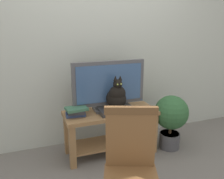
{
  "coord_description": "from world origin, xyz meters",
  "views": [
    {
      "loc": [
        -0.92,
        -2.11,
        1.6
      ],
      "look_at": [
        0.0,
        0.41,
        0.84
      ],
      "focal_mm": 38.69,
      "sensor_mm": 36.0,
      "label": 1
    }
  ],
  "objects_px": {
    "cat": "(117,96)",
    "wooden_chair": "(131,163)",
    "tv": "(109,85)",
    "media_box": "(116,110)",
    "tv_stand": "(111,125)",
    "potted_plant": "(171,117)",
    "book_stack": "(76,111)"
  },
  "relations": [
    {
      "from": "tv_stand",
      "to": "media_box",
      "type": "distance_m",
      "value": 0.22
    },
    {
      "from": "tv_stand",
      "to": "tv",
      "type": "distance_m",
      "value": 0.49
    },
    {
      "from": "tv_stand",
      "to": "wooden_chair",
      "type": "height_order",
      "value": "wooden_chair"
    },
    {
      "from": "tv",
      "to": "media_box",
      "type": "relative_size",
      "value": 2.13
    },
    {
      "from": "media_box",
      "to": "wooden_chair",
      "type": "distance_m",
      "value": 1.09
    },
    {
      "from": "media_box",
      "to": "potted_plant",
      "type": "distance_m",
      "value": 0.73
    },
    {
      "from": "tv_stand",
      "to": "cat",
      "type": "height_order",
      "value": "cat"
    },
    {
      "from": "tv",
      "to": "book_stack",
      "type": "height_order",
      "value": "tv"
    },
    {
      "from": "media_box",
      "to": "cat",
      "type": "height_order",
      "value": "cat"
    },
    {
      "from": "cat",
      "to": "wooden_chair",
      "type": "bearing_deg",
      "value": -105.3
    },
    {
      "from": "potted_plant",
      "to": "cat",
      "type": "bearing_deg",
      "value": 173.25
    },
    {
      "from": "media_box",
      "to": "tv",
      "type": "bearing_deg",
      "value": 117.03
    },
    {
      "from": "tv",
      "to": "potted_plant",
      "type": "relative_size",
      "value": 1.26
    },
    {
      "from": "wooden_chair",
      "to": "tv",
      "type": "bearing_deg",
      "value": 78.71
    },
    {
      "from": "tv",
      "to": "wooden_chair",
      "type": "bearing_deg",
      "value": -101.29
    },
    {
      "from": "wooden_chair",
      "to": "book_stack",
      "type": "distance_m",
      "value": 1.11
    },
    {
      "from": "book_stack",
      "to": "wooden_chair",
      "type": "bearing_deg",
      "value": -80.09
    },
    {
      "from": "book_stack",
      "to": "cat",
      "type": "bearing_deg",
      "value": -6.49
    },
    {
      "from": "media_box",
      "to": "potted_plant",
      "type": "relative_size",
      "value": 0.59
    },
    {
      "from": "wooden_chair",
      "to": "potted_plant",
      "type": "bearing_deg",
      "value": 43.79
    },
    {
      "from": "book_stack",
      "to": "tv_stand",
      "type": "bearing_deg",
      "value": 1.37
    },
    {
      "from": "tv_stand",
      "to": "media_box",
      "type": "height_order",
      "value": "media_box"
    },
    {
      "from": "cat",
      "to": "book_stack",
      "type": "relative_size",
      "value": 1.56
    },
    {
      "from": "tv",
      "to": "media_box",
      "type": "height_order",
      "value": "tv"
    },
    {
      "from": "tv_stand",
      "to": "tv",
      "type": "xyz_separation_m",
      "value": [
        0.0,
        0.05,
        0.49
      ]
    },
    {
      "from": "media_box",
      "to": "cat",
      "type": "relative_size",
      "value": 1.04
    },
    {
      "from": "tv",
      "to": "media_box",
      "type": "distance_m",
      "value": 0.31
    },
    {
      "from": "tv_stand",
      "to": "wooden_chair",
      "type": "distance_m",
      "value": 1.14
    },
    {
      "from": "tv",
      "to": "cat",
      "type": "relative_size",
      "value": 2.21
    },
    {
      "from": "tv_stand",
      "to": "media_box",
      "type": "xyz_separation_m",
      "value": [
        0.05,
        -0.05,
        0.2
      ]
    },
    {
      "from": "media_box",
      "to": "book_stack",
      "type": "bearing_deg",
      "value": 175.26
    },
    {
      "from": "media_box",
      "to": "potted_plant",
      "type": "height_order",
      "value": "potted_plant"
    }
  ]
}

